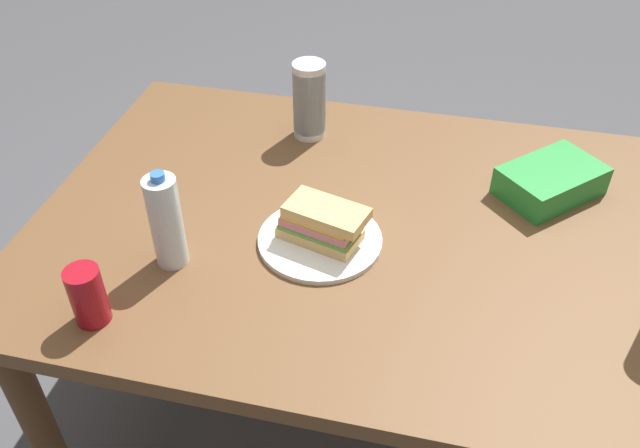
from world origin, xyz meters
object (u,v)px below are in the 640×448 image
paper_plate (320,240)px  sandwich (322,223)px  soda_can_red (88,296)px  plastic_cup_stack (309,100)px  dining_table (364,254)px  chip_bag (551,181)px  water_bottle_tall (166,222)px

paper_plate → sandwich: sandwich is taller
soda_can_red → plastic_cup_stack: (0.24, 0.73, 0.04)m
dining_table → paper_plate: 0.16m
sandwich → chip_bag: (0.48, 0.29, -0.02)m
dining_table → sandwich: (-0.08, -0.08, 0.15)m
chip_bag → plastic_cup_stack: bearing=123.7°
paper_plate → soda_can_red: 0.48m
sandwich → water_bottle_tall: size_ratio=0.91×
soda_can_red → plastic_cup_stack: bearing=71.6°
sandwich → chip_bag: size_ratio=0.87×
dining_table → water_bottle_tall: size_ratio=6.65×
paper_plate → water_bottle_tall: size_ratio=1.21×
plastic_cup_stack → chip_bag: bearing=-11.5°
soda_can_red → plastic_cup_stack: size_ratio=0.60×
sandwich → plastic_cup_stack: bearing=107.3°
paper_plate → plastic_cup_stack: 0.44m
paper_plate → plastic_cup_stack: plastic_cup_stack is taller
paper_plate → plastic_cup_stack: size_ratio=1.31×
paper_plate → water_bottle_tall: (-0.28, -0.13, 0.10)m
water_bottle_tall → plastic_cup_stack: size_ratio=1.09×
chip_bag → dining_table: bearing=162.8°
dining_table → plastic_cup_stack: size_ratio=7.25×
water_bottle_tall → chip_bag: bearing=28.6°
soda_can_red → chip_bag: bearing=35.4°
soda_can_red → water_bottle_tall: (0.08, 0.19, 0.04)m
sandwich → water_bottle_tall: (-0.29, -0.13, 0.05)m
sandwich → soda_can_red: bearing=-139.9°
dining_table → chip_bag: (0.40, 0.21, 0.13)m
soda_can_red → plastic_cup_stack: 0.77m
dining_table → soda_can_red: soda_can_red is taller
paper_plate → soda_can_red: bearing=-139.7°
water_bottle_tall → plastic_cup_stack: water_bottle_tall is taller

